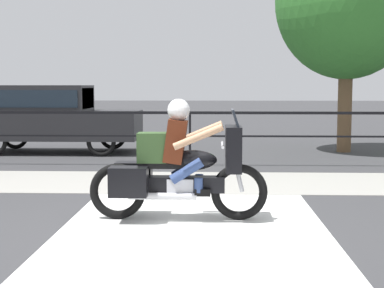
# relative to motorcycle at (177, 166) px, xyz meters

# --- Properties ---
(ground_plane) EXTENTS (120.00, 120.00, 0.00)m
(ground_plane) POSITION_rel_motorcycle_xyz_m (-0.04, -0.46, -0.70)
(ground_plane) COLOR #38383A
(sidewalk_band) EXTENTS (44.00, 2.40, 0.01)m
(sidewalk_band) POSITION_rel_motorcycle_xyz_m (-0.04, 2.94, -0.69)
(sidewalk_band) COLOR #99968E
(sidewalk_band) RESTS_ON ground
(crosswalk_band) EXTENTS (3.24, 6.00, 0.01)m
(crosswalk_band) POSITION_rel_motorcycle_xyz_m (0.23, -0.66, -0.69)
(crosswalk_band) COLOR silver
(crosswalk_band) RESTS_ON ground
(fence_railing) EXTENTS (36.00, 0.05, 1.18)m
(fence_railing) POSITION_rel_motorcycle_xyz_m (-0.04, 5.10, 0.23)
(fence_railing) COLOR black
(fence_railing) RESTS_ON ground
(motorcycle) EXTENTS (2.31, 0.76, 1.57)m
(motorcycle) POSITION_rel_motorcycle_xyz_m (0.00, 0.00, 0.00)
(motorcycle) COLOR black
(motorcycle) RESTS_ON ground
(parked_car) EXTENTS (4.33, 1.77, 1.74)m
(parked_car) POSITION_rel_motorcycle_xyz_m (-3.73, 7.51, 0.29)
(parked_car) COLOR #232326
(parked_car) RESTS_ON ground
(tree_behind_sign) EXTENTS (3.69, 3.69, 5.95)m
(tree_behind_sign) POSITION_rel_motorcycle_xyz_m (3.88, 7.97, 3.21)
(tree_behind_sign) COLOR brown
(tree_behind_sign) RESTS_ON ground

